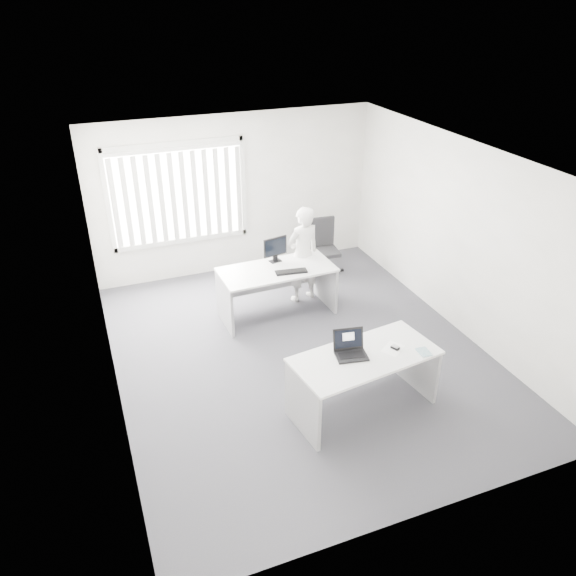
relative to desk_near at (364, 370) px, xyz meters
name	(u,v)px	position (x,y,z in m)	size (l,w,h in m)	color
ground	(300,353)	(-0.27, 1.36, -0.57)	(6.00, 6.00, 0.00)	#49484F
wall_back	(235,195)	(-0.27, 4.36, 0.83)	(5.00, 0.02, 2.80)	white
wall_front	(432,406)	(-0.27, -1.64, 0.83)	(5.00, 0.02, 2.80)	white
wall_left	(103,299)	(-2.77, 1.36, 0.83)	(0.02, 6.00, 2.80)	white
wall_right	(460,238)	(2.23, 1.36, 0.83)	(0.02, 6.00, 2.80)	white
ceiling	(302,160)	(-0.27, 1.36, 2.23)	(5.00, 6.00, 0.02)	white
window	(178,194)	(-1.27, 4.32, 0.98)	(2.32, 0.06, 1.76)	silver
blinds	(179,197)	(-1.27, 4.26, 0.95)	(2.20, 0.10, 1.50)	silver
desk_near	(364,370)	(0.00, 0.00, 0.00)	(1.84, 1.05, 0.80)	silver
desk_far	(277,282)	(-0.18, 2.51, 0.00)	(1.79, 0.88, 0.80)	silver
office_chair	(324,257)	(1.11, 3.55, -0.26)	(0.64, 0.64, 1.02)	black
person	(303,255)	(0.38, 2.82, 0.24)	(0.59, 0.39, 1.62)	silver
laptop	(352,347)	(-0.17, 0.03, 0.37)	(0.37, 0.33, 0.29)	black
paper_sheet	(393,348)	(0.37, 0.00, 0.22)	(0.28, 0.20, 0.00)	white
mouse	(395,347)	(0.40, -0.01, 0.24)	(0.06, 0.10, 0.04)	#B9B9BB
booklet	(424,352)	(0.68, -0.20, 0.23)	(0.14, 0.19, 0.01)	silver
keyboard	(291,272)	(-0.02, 2.31, 0.24)	(0.48, 0.16, 0.02)	black
monitor	(275,250)	(-0.11, 2.76, 0.43)	(0.40, 0.12, 0.40)	black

